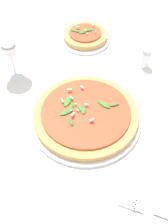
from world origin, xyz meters
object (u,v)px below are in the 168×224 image
object	(u,v)px
fork	(166,216)
shaker_pepper	(146,58)
wine_glass	(8,46)
pizza_arugula_main	(84,115)
pizza_personal_side	(85,37)

from	to	relation	value
fork	shaker_pepper	world-z (taller)	shaker_pepper
wine_glass	fork	world-z (taller)	wine_glass
fork	shaker_pepper	size ratio (longest dim) A/B	3.05
wine_glass	shaker_pepper	distance (m)	0.43
pizza_arugula_main	fork	xyz separation A→B (m)	(-0.20, 0.25, -0.01)
shaker_pepper	pizza_personal_side	bearing A→B (deg)	-30.24
pizza_personal_side	fork	size ratio (longest dim) A/B	0.88
wine_glass	fork	bearing A→B (deg)	136.72
pizza_personal_side	wine_glass	size ratio (longest dim) A/B	1.20
pizza_arugula_main	fork	size ratio (longest dim) A/B	1.50
pizza_arugula_main	fork	bearing A→B (deg)	128.94
pizza_personal_side	pizza_arugula_main	bearing A→B (deg)	95.14
pizza_arugula_main	shaker_pepper	world-z (taller)	shaker_pepper
wine_glass	shaker_pepper	world-z (taller)	wine_glass
wine_glass	pizza_personal_side	bearing A→B (deg)	-137.15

